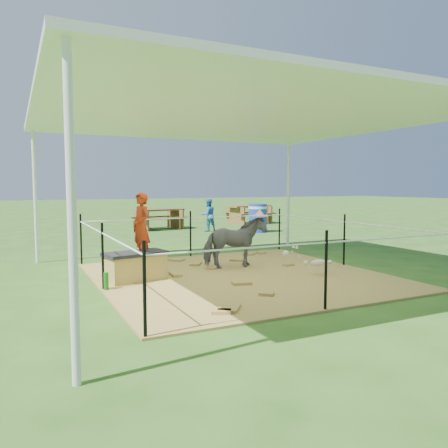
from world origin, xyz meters
name	(u,v)px	position (x,y,z in m)	size (l,w,h in m)	color
ground	(239,277)	(0.00, 0.00, 0.00)	(90.00, 90.00, 0.00)	#2D5919
hay_patch	(239,276)	(0.00, 0.00, 0.01)	(4.60, 4.60, 0.03)	brown
canopy_tent	(240,115)	(0.00, 0.00, 2.69)	(6.30, 6.30, 2.90)	silver
rope_fence	(240,239)	(0.00, 0.00, 0.64)	(4.54, 4.54, 1.00)	black
straw_bale	(136,268)	(-1.67, 0.39, 0.23)	(0.91, 0.46, 0.41)	#AB8B3E
dark_cloth	(135,253)	(-1.67, 0.39, 0.46)	(0.97, 0.51, 0.05)	black
woman	(141,221)	(-1.57, 0.39, 0.98)	(0.40, 0.26, 1.09)	#AF2B11
green_bottle	(106,281)	(-2.22, -0.06, 0.16)	(0.07, 0.07, 0.25)	#166517
pony	(234,242)	(0.23, 0.63, 0.50)	(0.51, 1.11, 0.94)	#47474B
pink_hat	(234,213)	(0.23, 0.63, 1.04)	(0.29, 0.29, 0.14)	pink
foal	(318,261)	(1.22, -0.55, 0.26)	(0.84, 0.47, 0.47)	beige
trash_barrel	(258,218)	(3.90, 6.09, 0.47)	(0.60, 0.60, 0.94)	#1840B5
picnic_table_near	(159,219)	(1.24, 8.52, 0.36)	(1.72, 1.24, 0.72)	brown
picnic_table_far	(249,215)	(5.26, 9.13, 0.37)	(1.76, 1.27, 0.73)	brown
distant_person	(208,215)	(2.50, 7.01, 0.55)	(0.54, 0.42, 1.11)	#357AC7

